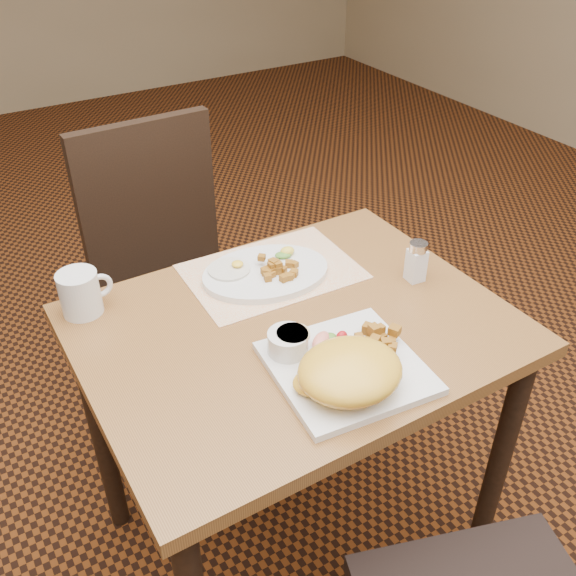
# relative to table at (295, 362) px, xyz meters

# --- Properties ---
(ground) EXTENTS (8.00, 8.00, 0.00)m
(ground) POSITION_rel_table_xyz_m (0.00, 0.00, -0.64)
(ground) COLOR black
(ground) RESTS_ON ground
(table) EXTENTS (0.90, 0.70, 0.75)m
(table) POSITION_rel_table_xyz_m (0.00, 0.00, 0.00)
(table) COLOR brown
(table) RESTS_ON ground
(chair_far) EXTENTS (0.43, 0.44, 0.97)m
(chair_far) POSITION_rel_table_xyz_m (-0.04, 0.65, -0.10)
(chair_far) COLOR black
(chair_far) RESTS_ON ground
(placemat) EXTENTS (0.41, 0.30, 0.00)m
(placemat) POSITION_rel_table_xyz_m (0.06, 0.20, 0.11)
(placemat) COLOR white
(placemat) RESTS_ON table
(plate_square) EXTENTS (0.31, 0.31, 0.02)m
(plate_square) POSITION_rel_table_xyz_m (0.01, -0.18, 0.12)
(plate_square) COLOR silver
(plate_square) RESTS_ON table
(plate_oval) EXTENTS (0.34, 0.27, 0.02)m
(plate_oval) POSITION_rel_table_xyz_m (0.03, 0.19, 0.12)
(plate_oval) COLOR silver
(plate_oval) RESTS_ON placemat
(hollandaise_mound) EXTENTS (0.20, 0.18, 0.07)m
(hollandaise_mound) POSITION_rel_table_xyz_m (-0.03, -0.23, 0.16)
(hollandaise_mound) COLOR yellow
(hollandaise_mound) RESTS_ON plate_square
(ramekin) EXTENTS (0.08, 0.08, 0.04)m
(ramekin) POSITION_rel_table_xyz_m (-0.07, -0.09, 0.15)
(ramekin) COLOR silver
(ramekin) RESTS_ON plate_square
(garnish_sq) EXTENTS (0.09, 0.06, 0.03)m
(garnish_sq) POSITION_rel_table_xyz_m (0.01, -0.10, 0.14)
(garnish_sq) COLOR #387223
(garnish_sq) RESTS_ON plate_square
(fried_egg) EXTENTS (0.10, 0.10, 0.02)m
(fried_egg) POSITION_rel_table_xyz_m (-0.04, 0.23, 0.13)
(fried_egg) COLOR white
(fried_egg) RESTS_ON plate_oval
(garnish_ov) EXTENTS (0.06, 0.04, 0.02)m
(garnish_ov) POSITION_rel_table_xyz_m (0.11, 0.22, 0.14)
(garnish_ov) COLOR #387223
(garnish_ov) RESTS_ON plate_oval
(salt_shaker) EXTENTS (0.05, 0.05, 0.10)m
(salt_shaker) POSITION_rel_table_xyz_m (0.33, 0.00, 0.16)
(salt_shaker) COLOR white
(salt_shaker) RESTS_ON table
(coffee_mug) EXTENTS (0.12, 0.09, 0.10)m
(coffee_mug) POSITION_rel_table_xyz_m (-0.37, 0.28, 0.16)
(coffee_mug) COLOR silver
(coffee_mug) RESTS_ON table
(home_fries_sq) EXTENTS (0.10, 0.11, 0.04)m
(home_fries_sq) POSITION_rel_table_xyz_m (0.09, -0.16, 0.14)
(home_fries_sq) COLOR #A96C1B
(home_fries_sq) RESTS_ON plate_square
(home_fries_ov) EXTENTS (0.10, 0.11, 0.03)m
(home_fries_ov) POSITION_rel_table_xyz_m (0.05, 0.17, 0.14)
(home_fries_ov) COLOR #A96C1B
(home_fries_ov) RESTS_ON plate_oval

